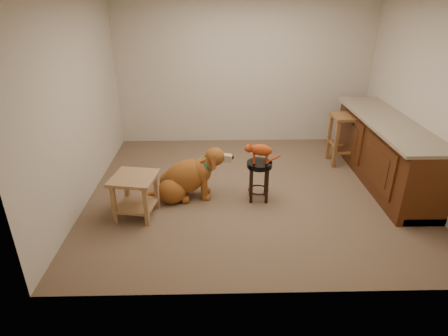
{
  "coord_description": "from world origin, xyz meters",
  "views": [
    {
      "loc": [
        -0.51,
        -4.67,
        2.57
      ],
      "look_at": [
        -0.4,
        -0.19,
        0.45
      ],
      "focal_mm": 30.0,
      "sensor_mm": 36.0,
      "label": 1
    }
  ],
  "objects_px": {
    "side_table": "(135,190)",
    "tabby_kitten": "(259,150)",
    "padded_stool": "(259,173)",
    "wood_stool": "(344,138)",
    "golden_retriever": "(186,178)"
  },
  "relations": [
    {
      "from": "wood_stool",
      "to": "tabby_kitten",
      "type": "xyz_separation_m",
      "value": [
        -1.5,
        -1.17,
        0.29
      ]
    },
    {
      "from": "padded_stool",
      "to": "wood_stool",
      "type": "distance_m",
      "value": 1.9
    },
    {
      "from": "padded_stool",
      "to": "tabby_kitten",
      "type": "relative_size",
      "value": 1.1
    },
    {
      "from": "padded_stool",
      "to": "side_table",
      "type": "bearing_deg",
      "value": -166.97
    },
    {
      "from": "wood_stool",
      "to": "golden_retriever",
      "type": "relative_size",
      "value": 0.67
    },
    {
      "from": "padded_stool",
      "to": "tabby_kitten",
      "type": "height_order",
      "value": "tabby_kitten"
    },
    {
      "from": "wood_stool",
      "to": "padded_stool",
      "type": "bearing_deg",
      "value": -141.88
    },
    {
      "from": "side_table",
      "to": "golden_retriever",
      "type": "distance_m",
      "value": 0.75
    },
    {
      "from": "padded_stool",
      "to": "golden_retriever",
      "type": "bearing_deg",
      "value": 174.61
    },
    {
      "from": "wood_stool",
      "to": "side_table",
      "type": "xyz_separation_m",
      "value": [
        -3.06,
        -1.53,
        -0.07
      ]
    },
    {
      "from": "padded_stool",
      "to": "golden_retriever",
      "type": "xyz_separation_m",
      "value": [
        -0.97,
        0.09,
        -0.1
      ]
    },
    {
      "from": "side_table",
      "to": "padded_stool",
      "type": "bearing_deg",
      "value": 13.03
    },
    {
      "from": "side_table",
      "to": "tabby_kitten",
      "type": "distance_m",
      "value": 1.64
    },
    {
      "from": "padded_stool",
      "to": "wood_stool",
      "type": "xyz_separation_m",
      "value": [
        1.49,
        1.17,
        0.03
      ]
    },
    {
      "from": "wood_stool",
      "to": "side_table",
      "type": "relative_size",
      "value": 1.35
    }
  ]
}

